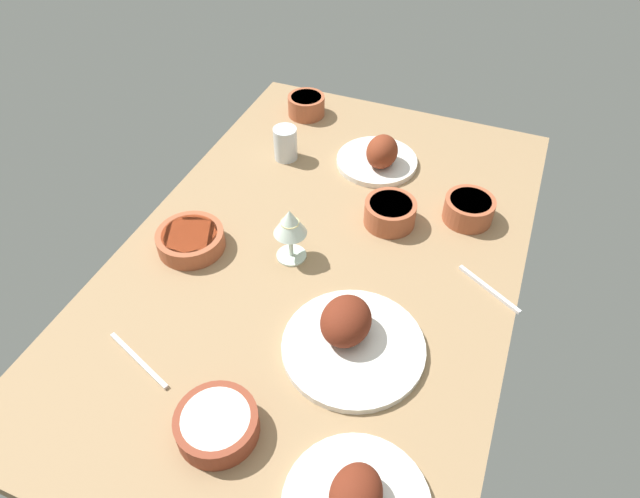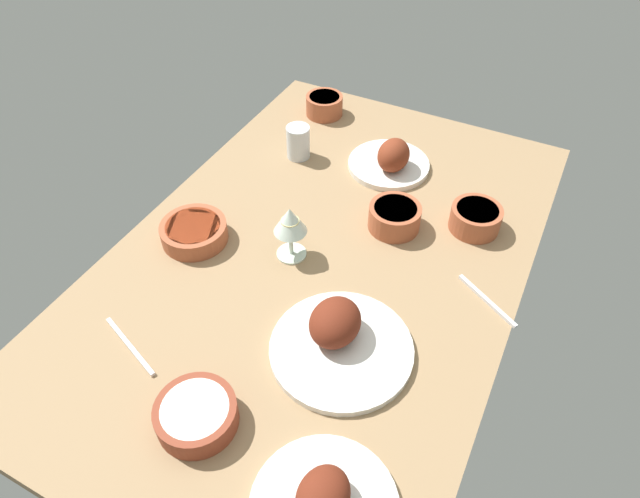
% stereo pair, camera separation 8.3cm
% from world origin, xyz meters
% --- Properties ---
extents(dining_table, '(1.40, 0.90, 0.04)m').
position_xyz_m(dining_table, '(0.00, 0.00, 0.02)').
color(dining_table, '#937551').
rests_on(dining_table, ground).
extents(plate_near_viewer, '(0.22, 0.22, 0.10)m').
position_xyz_m(plate_near_viewer, '(-0.38, 0.02, 0.07)').
color(plate_near_viewer, silver).
rests_on(plate_near_viewer, dining_table).
extents(plate_center_main, '(0.29, 0.29, 0.10)m').
position_xyz_m(plate_center_main, '(0.21, 0.15, 0.07)').
color(plate_center_main, silver).
rests_on(plate_center_main, dining_table).
extents(bowl_onions, '(0.13, 0.13, 0.06)m').
position_xyz_m(bowl_onions, '(-0.17, 0.12, 0.07)').
color(bowl_onions, '#A35133').
rests_on(bowl_onions, dining_table).
extents(bowl_pasta, '(0.11, 0.11, 0.06)m').
position_xyz_m(bowl_pasta, '(-0.55, -0.27, 0.07)').
color(bowl_pasta, '#A35133').
rests_on(bowl_pasta, dining_table).
extents(bowl_sauce, '(0.16, 0.16, 0.05)m').
position_xyz_m(bowl_sauce, '(0.09, -0.29, 0.07)').
color(bowl_sauce, '#A35133').
rests_on(bowl_sauce, dining_table).
extents(bowl_soup, '(0.12, 0.12, 0.06)m').
position_xyz_m(bowl_soup, '(-0.25, 0.29, 0.07)').
color(bowl_soup, '#A35133').
rests_on(bowl_soup, dining_table).
extents(bowl_cream, '(0.15, 0.15, 0.05)m').
position_xyz_m(bowl_cream, '(0.48, -0.01, 0.07)').
color(bowl_cream, brown).
rests_on(bowl_cream, dining_table).
extents(wine_glass, '(0.08, 0.08, 0.14)m').
position_xyz_m(wine_glass, '(0.03, -0.06, 0.14)').
color(wine_glass, silver).
rests_on(wine_glass, dining_table).
extents(water_tumbler, '(0.07, 0.07, 0.09)m').
position_xyz_m(water_tumbler, '(-0.32, -0.23, 0.09)').
color(water_tumbler, silver).
rests_on(water_tumbler, dining_table).
extents(fork_loose, '(0.09, 0.15, 0.01)m').
position_xyz_m(fork_loose, '(-0.04, 0.39, 0.04)').
color(fork_loose, silver).
rests_on(fork_loose, dining_table).
extents(spoon_loose, '(0.07, 0.17, 0.01)m').
position_xyz_m(spoon_loose, '(0.40, -0.22, 0.04)').
color(spoon_loose, silver).
rests_on(spoon_loose, dining_table).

